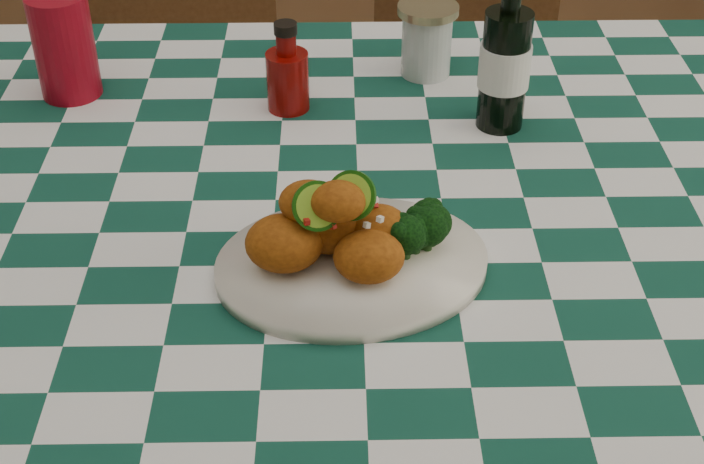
{
  "coord_description": "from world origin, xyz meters",
  "views": [
    {
      "loc": [
        -0.02,
        -1.0,
        1.47
      ],
      "look_at": [
        -0.01,
        -0.14,
        0.84
      ],
      "focal_mm": 50.0,
      "sensor_mm": 36.0,
      "label": 1
    }
  ],
  "objects_px": {
    "dining_table": "(357,418)",
    "beer_bottle": "(506,47)",
    "fried_chicken_pile": "(338,221)",
    "red_tumbler": "(64,46)",
    "ketchup_bottle": "(287,67)",
    "wooden_chair_left": "(204,144)",
    "wooden_chair_right": "(460,144)",
    "plate": "(352,265)",
    "mason_jar": "(427,40)"
  },
  "relations": [
    {
      "from": "fried_chicken_pile",
      "to": "beer_bottle",
      "type": "xyz_separation_m",
      "value": [
        0.22,
        0.32,
        0.05
      ]
    },
    {
      "from": "fried_chicken_pile",
      "to": "ketchup_bottle",
      "type": "height_order",
      "value": "ketchup_bottle"
    },
    {
      "from": "dining_table",
      "to": "red_tumbler",
      "type": "xyz_separation_m",
      "value": [
        -0.41,
        0.28,
        0.47
      ]
    },
    {
      "from": "dining_table",
      "to": "wooden_chair_right",
      "type": "bearing_deg",
      "value": 72.7
    },
    {
      "from": "red_tumbler",
      "to": "wooden_chair_left",
      "type": "height_order",
      "value": "red_tumbler"
    },
    {
      "from": "plate",
      "to": "beer_bottle",
      "type": "xyz_separation_m",
      "value": [
        0.21,
        0.32,
        0.11
      ]
    },
    {
      "from": "mason_jar",
      "to": "wooden_chair_left",
      "type": "height_order",
      "value": "mason_jar"
    },
    {
      "from": "dining_table",
      "to": "beer_bottle",
      "type": "relative_size",
      "value": 7.06
    },
    {
      "from": "ketchup_bottle",
      "to": "dining_table",
      "type": "bearing_deg",
      "value": -67.89
    },
    {
      "from": "plate",
      "to": "red_tumbler",
      "type": "height_order",
      "value": "red_tumbler"
    },
    {
      "from": "wooden_chair_right",
      "to": "wooden_chair_left",
      "type": "bearing_deg",
      "value": -174.4
    },
    {
      "from": "beer_bottle",
      "to": "wooden_chair_left",
      "type": "height_order",
      "value": "beer_bottle"
    },
    {
      "from": "red_tumbler",
      "to": "wooden_chair_left",
      "type": "distance_m",
      "value": 0.63
    },
    {
      "from": "fried_chicken_pile",
      "to": "dining_table",
      "type": "bearing_deg",
      "value": 80.06
    },
    {
      "from": "fried_chicken_pile",
      "to": "red_tumbler",
      "type": "height_order",
      "value": "red_tumbler"
    },
    {
      "from": "fried_chicken_pile",
      "to": "wooden_chair_right",
      "type": "bearing_deg",
      "value": 73.87
    },
    {
      "from": "wooden_chair_left",
      "to": "beer_bottle",
      "type": "bearing_deg",
      "value": -62.6
    },
    {
      "from": "ketchup_bottle",
      "to": "mason_jar",
      "type": "bearing_deg",
      "value": 26.96
    },
    {
      "from": "wooden_chair_left",
      "to": "fried_chicken_pile",
      "type": "bearing_deg",
      "value": -87.35
    },
    {
      "from": "plate",
      "to": "fried_chicken_pile",
      "type": "relative_size",
      "value": 1.9
    },
    {
      "from": "dining_table",
      "to": "beer_bottle",
      "type": "distance_m",
      "value": 0.58
    },
    {
      "from": "dining_table",
      "to": "wooden_chair_right",
      "type": "height_order",
      "value": "wooden_chair_right"
    },
    {
      "from": "red_tumbler",
      "to": "beer_bottle",
      "type": "distance_m",
      "value": 0.62
    },
    {
      "from": "mason_jar",
      "to": "beer_bottle",
      "type": "bearing_deg",
      "value": -59.79
    },
    {
      "from": "mason_jar",
      "to": "wooden_chair_right",
      "type": "relative_size",
      "value": 0.13
    },
    {
      "from": "plate",
      "to": "ketchup_bottle",
      "type": "height_order",
      "value": "ketchup_bottle"
    },
    {
      "from": "dining_table",
      "to": "ketchup_bottle",
      "type": "xyz_separation_m",
      "value": [
        -0.09,
        0.23,
        0.46
      ]
    },
    {
      "from": "ketchup_bottle",
      "to": "wooden_chair_right",
      "type": "height_order",
      "value": "ketchup_bottle"
    },
    {
      "from": "plate",
      "to": "wooden_chair_right",
      "type": "relative_size",
      "value": 0.37
    },
    {
      "from": "beer_bottle",
      "to": "wooden_chair_right",
      "type": "height_order",
      "value": "beer_bottle"
    },
    {
      "from": "plate",
      "to": "fried_chicken_pile",
      "type": "xyz_separation_m",
      "value": [
        -0.01,
        0.0,
        0.06
      ]
    },
    {
      "from": "mason_jar",
      "to": "plate",
      "type": "bearing_deg",
      "value": -103.95
    },
    {
      "from": "plate",
      "to": "ketchup_bottle",
      "type": "bearing_deg",
      "value": 102.61
    },
    {
      "from": "mason_jar",
      "to": "beer_bottle",
      "type": "height_order",
      "value": "beer_bottle"
    },
    {
      "from": "ketchup_bottle",
      "to": "wooden_chair_left",
      "type": "xyz_separation_m",
      "value": [
        -0.2,
        0.5,
        -0.42
      ]
    },
    {
      "from": "dining_table",
      "to": "red_tumbler",
      "type": "distance_m",
      "value": 0.68
    },
    {
      "from": "dining_table",
      "to": "beer_bottle",
      "type": "height_order",
      "value": "beer_bottle"
    },
    {
      "from": "dining_table",
      "to": "red_tumbler",
      "type": "bearing_deg",
      "value": 145.76
    },
    {
      "from": "red_tumbler",
      "to": "mason_jar",
      "type": "xyz_separation_m",
      "value": [
        0.52,
        0.05,
        -0.02
      ]
    },
    {
      "from": "dining_table",
      "to": "fried_chicken_pile",
      "type": "relative_size",
      "value": 10.35
    },
    {
      "from": "fried_chicken_pile",
      "to": "plate",
      "type": "bearing_deg",
      "value": 0.0
    },
    {
      "from": "dining_table",
      "to": "ketchup_bottle",
      "type": "distance_m",
      "value": 0.52
    },
    {
      "from": "red_tumbler",
      "to": "wooden_chair_right",
      "type": "height_order",
      "value": "red_tumbler"
    },
    {
      "from": "dining_table",
      "to": "mason_jar",
      "type": "distance_m",
      "value": 0.57
    },
    {
      "from": "ketchup_bottle",
      "to": "plate",
      "type": "bearing_deg",
      "value": -77.39
    },
    {
      "from": "ketchup_bottle",
      "to": "wooden_chair_left",
      "type": "bearing_deg",
      "value": 112.44
    },
    {
      "from": "dining_table",
      "to": "fried_chicken_pile",
      "type": "bearing_deg",
      "value": -99.94
    },
    {
      "from": "ketchup_bottle",
      "to": "mason_jar",
      "type": "relative_size",
      "value": 1.19
    },
    {
      "from": "ketchup_bottle",
      "to": "beer_bottle",
      "type": "relative_size",
      "value": 0.55
    },
    {
      "from": "red_tumbler",
      "to": "fried_chicken_pile",
      "type": "bearing_deg",
      "value": -47.59
    }
  ]
}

